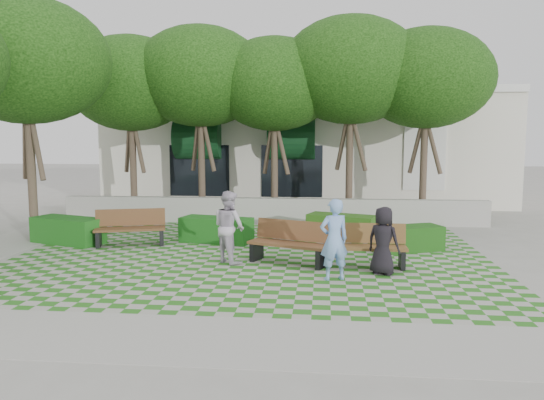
# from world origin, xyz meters

# --- Properties ---
(ground) EXTENTS (90.00, 90.00, 0.00)m
(ground) POSITION_xyz_m (0.00, 0.00, 0.00)
(ground) COLOR gray
(ground) RESTS_ON ground
(lawn) EXTENTS (12.00, 12.00, 0.00)m
(lawn) POSITION_xyz_m (0.00, 1.00, 0.01)
(lawn) COLOR #2B721E
(lawn) RESTS_ON ground
(sidewalk_south) EXTENTS (16.00, 2.00, 0.01)m
(sidewalk_south) POSITION_xyz_m (0.00, -4.70, 0.01)
(sidewalk_south) COLOR #9E9B93
(sidewalk_south) RESTS_ON ground
(retaining_wall) EXTENTS (15.00, 0.36, 0.90)m
(retaining_wall) POSITION_xyz_m (0.00, 6.20, 0.45)
(retaining_wall) COLOR #9E9B93
(retaining_wall) RESTS_ON ground
(bench_east) EXTENTS (1.94, 0.67, 1.01)m
(bench_east) POSITION_xyz_m (2.84, 0.13, 0.49)
(bench_east) COLOR brown
(bench_east) RESTS_ON ground
(bench_mid) EXTENTS (2.06, 1.33, 1.03)m
(bench_mid) POSITION_xyz_m (1.05, 0.29, 0.50)
(bench_mid) COLOR brown
(bench_mid) RESTS_ON ground
(bench_west) EXTENTS (2.04, 1.16, 1.02)m
(bench_west) POSITION_xyz_m (-3.57, 1.99, 0.49)
(bench_west) COLOR #50321B
(bench_west) RESTS_ON ground
(hedge_east) EXTENTS (2.06, 1.43, 0.67)m
(hedge_east) POSITION_xyz_m (4.09, 2.00, 0.34)
(hedge_east) COLOR #174512
(hedge_east) RESTS_ON ground
(hedge_midright) EXTENTS (2.18, 1.46, 0.71)m
(hedge_midright) POSITION_xyz_m (2.41, 3.69, 0.35)
(hedge_midright) COLOR #224C14
(hedge_midright) RESTS_ON ground
(hedge_midleft) EXTENTS (2.20, 1.31, 0.72)m
(hedge_midleft) POSITION_xyz_m (-1.25, 2.69, 0.36)
(hedge_midleft) COLOR #154F16
(hedge_midleft) RESTS_ON ground
(hedge_west) EXTENTS (2.30, 1.52, 0.75)m
(hedge_west) POSITION_xyz_m (-5.48, 2.12, 0.37)
(hedge_west) COLOR #155216
(hedge_west) RESTS_ON ground
(person_blue) EXTENTS (0.75, 0.62, 1.76)m
(person_blue) POSITION_xyz_m (2.08, -1.11, 0.88)
(person_blue) COLOR #7DA6E5
(person_blue) RESTS_ON ground
(person_dark) EXTENTS (0.89, 0.80, 1.53)m
(person_dark) POSITION_xyz_m (3.19, -0.54, 0.76)
(person_dark) COLOR black
(person_dark) RESTS_ON ground
(person_white) EXTENTS (1.09, 1.07, 1.77)m
(person_white) POSITION_xyz_m (-0.43, 0.24, 0.88)
(person_white) COLOR #C0B4C6
(person_white) RESTS_ON ground
(tree_row) EXTENTS (17.70, 13.40, 7.41)m
(tree_row) POSITION_xyz_m (-1.86, 5.95, 5.18)
(tree_row) COLOR #47382B
(tree_row) RESTS_ON ground
(building) EXTENTS (18.00, 8.92, 5.15)m
(building) POSITION_xyz_m (0.93, 14.08, 2.52)
(building) COLOR silver
(building) RESTS_ON ground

